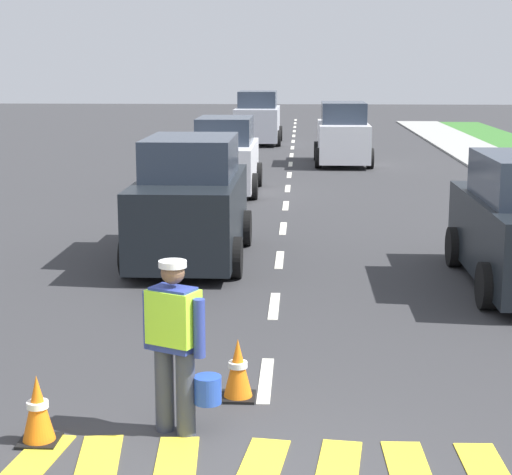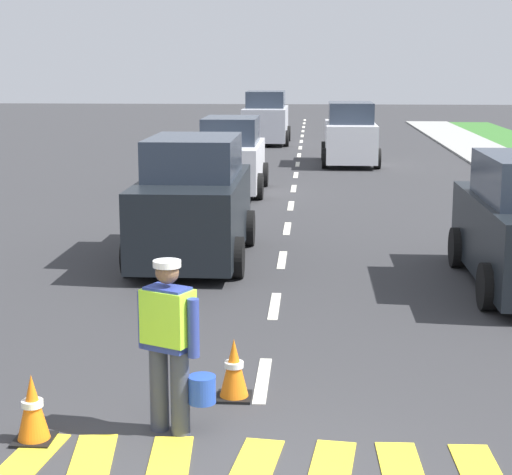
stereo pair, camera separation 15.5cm
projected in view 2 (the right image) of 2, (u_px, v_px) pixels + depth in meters
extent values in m
plane|color=#333335|center=(296.00, 174.00, 27.51)|extent=(96.00, 96.00, 0.00)
cube|color=silver|center=(263.00, 380.00, 9.61)|extent=(0.14, 1.40, 0.01)
cube|color=silver|center=(275.00, 306.00, 12.54)|extent=(0.14, 1.40, 0.01)
cube|color=silver|center=(282.00, 260.00, 15.48)|extent=(0.14, 1.40, 0.01)
cube|color=silver|center=(287.00, 229.00, 18.41)|extent=(0.14, 1.40, 0.01)
cube|color=silver|center=(291.00, 206.00, 21.35)|extent=(0.14, 1.40, 0.01)
cube|color=silver|center=(294.00, 189.00, 24.28)|extent=(0.14, 1.40, 0.01)
cube|color=silver|center=(296.00, 175.00, 27.22)|extent=(0.14, 1.40, 0.01)
cube|color=silver|center=(298.00, 164.00, 30.15)|extent=(0.14, 1.40, 0.01)
cube|color=silver|center=(299.00, 155.00, 33.09)|extent=(0.14, 1.40, 0.01)
cube|color=silver|center=(300.00, 148.00, 36.02)|extent=(0.14, 1.40, 0.01)
cube|color=silver|center=(301.00, 141.00, 38.96)|extent=(0.14, 1.40, 0.01)
cube|color=silver|center=(302.00, 136.00, 41.89)|extent=(0.14, 1.40, 0.01)
cube|color=silver|center=(303.00, 131.00, 44.83)|extent=(0.14, 1.40, 0.01)
cube|color=silver|center=(304.00, 127.00, 47.76)|extent=(0.14, 1.40, 0.01)
cube|color=silver|center=(304.00, 123.00, 50.70)|extent=(0.14, 1.40, 0.01)
cube|color=silver|center=(305.00, 120.00, 53.63)|extent=(0.14, 1.40, 0.01)
cylinder|color=#383D4C|center=(159.00, 389.00, 8.25)|extent=(0.18, 0.18, 0.82)
cylinder|color=#383D4C|center=(180.00, 393.00, 8.13)|extent=(0.18, 0.18, 0.82)
cube|color=navy|center=(168.00, 318.00, 8.05)|extent=(0.46, 0.39, 0.60)
cube|color=#A5EA33|center=(168.00, 316.00, 8.05)|extent=(0.54, 0.45, 0.51)
cylinder|color=navy|center=(144.00, 319.00, 8.19)|extent=(0.11, 0.11, 0.55)
cylinder|color=navy|center=(193.00, 328.00, 7.92)|extent=(0.11, 0.11, 0.55)
sphere|color=brown|center=(167.00, 272.00, 7.96)|extent=(0.22, 0.22, 0.22)
cylinder|color=silver|center=(167.00, 264.00, 7.95)|extent=(0.26, 0.26, 0.06)
cylinder|color=#2347B7|center=(202.00, 389.00, 8.12)|extent=(0.26, 0.26, 0.26)
cube|color=black|center=(234.00, 397.00, 9.10)|extent=(0.36, 0.36, 0.03)
cone|color=orange|center=(234.00, 367.00, 9.03)|extent=(0.30, 0.30, 0.62)
cylinder|color=white|center=(234.00, 364.00, 9.03)|extent=(0.20, 0.20, 0.06)
cube|color=black|center=(34.00, 439.00, 8.06)|extent=(0.36, 0.36, 0.03)
cone|color=orange|center=(32.00, 407.00, 8.00)|extent=(0.30, 0.30, 0.62)
cylinder|color=white|center=(32.00, 403.00, 7.99)|extent=(0.20, 0.20, 0.06)
cube|color=silver|center=(231.00, 165.00, 23.49)|extent=(1.62, 3.93, 1.14)
cube|color=#2D3847|center=(231.00, 130.00, 23.41)|extent=(1.42, 2.16, 0.70)
cylinder|color=black|center=(259.00, 186.00, 22.33)|extent=(0.22, 0.68, 0.68)
cylinder|color=black|center=(195.00, 186.00, 22.43)|extent=(0.22, 0.68, 0.68)
cylinder|color=black|center=(264.00, 174.00, 24.71)|extent=(0.22, 0.68, 0.68)
cylinder|color=black|center=(206.00, 174.00, 24.82)|extent=(0.22, 0.68, 0.68)
cube|color=silver|center=(266.00, 123.00, 37.81)|extent=(1.83, 4.28, 1.38)
cube|color=#2D3847|center=(266.00, 99.00, 37.71)|extent=(1.61, 2.35, 0.70)
cylinder|color=black|center=(286.00, 138.00, 36.56)|extent=(0.22, 0.68, 0.68)
cylinder|color=black|center=(242.00, 138.00, 36.68)|extent=(0.22, 0.68, 0.68)
cylinder|color=black|center=(288.00, 133.00, 39.16)|extent=(0.22, 0.68, 0.68)
cylinder|color=black|center=(247.00, 133.00, 39.27)|extent=(0.22, 0.68, 0.68)
cylinder|color=black|center=(457.00, 247.00, 14.92)|extent=(0.22, 0.68, 0.68)
cylinder|color=black|center=(488.00, 287.00, 12.30)|extent=(0.22, 0.68, 0.68)
cube|color=black|center=(194.00, 214.00, 15.37)|extent=(1.71, 4.16, 1.30)
cube|color=#2D3847|center=(194.00, 157.00, 15.27)|extent=(1.51, 2.29, 0.70)
cylinder|color=black|center=(237.00, 257.00, 14.14)|extent=(0.22, 0.68, 0.68)
cylinder|color=black|center=(130.00, 256.00, 14.26)|extent=(0.22, 0.68, 0.68)
cylinder|color=black|center=(249.00, 228.00, 16.67)|extent=(0.22, 0.68, 0.68)
cylinder|color=black|center=(158.00, 227.00, 16.78)|extent=(0.22, 0.68, 0.68)
cube|color=silver|center=(350.00, 141.00, 30.01)|extent=(1.68, 3.98, 1.25)
cube|color=#2D3847|center=(351.00, 113.00, 29.72)|extent=(1.48, 2.19, 0.70)
cylinder|color=black|center=(324.00, 151.00, 31.36)|extent=(0.22, 0.68, 0.68)
cylinder|color=black|center=(372.00, 151.00, 31.25)|extent=(0.22, 0.68, 0.68)
cylinder|color=black|center=(325.00, 158.00, 28.94)|extent=(0.22, 0.68, 0.68)
cylinder|color=black|center=(377.00, 159.00, 28.83)|extent=(0.22, 0.68, 0.68)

